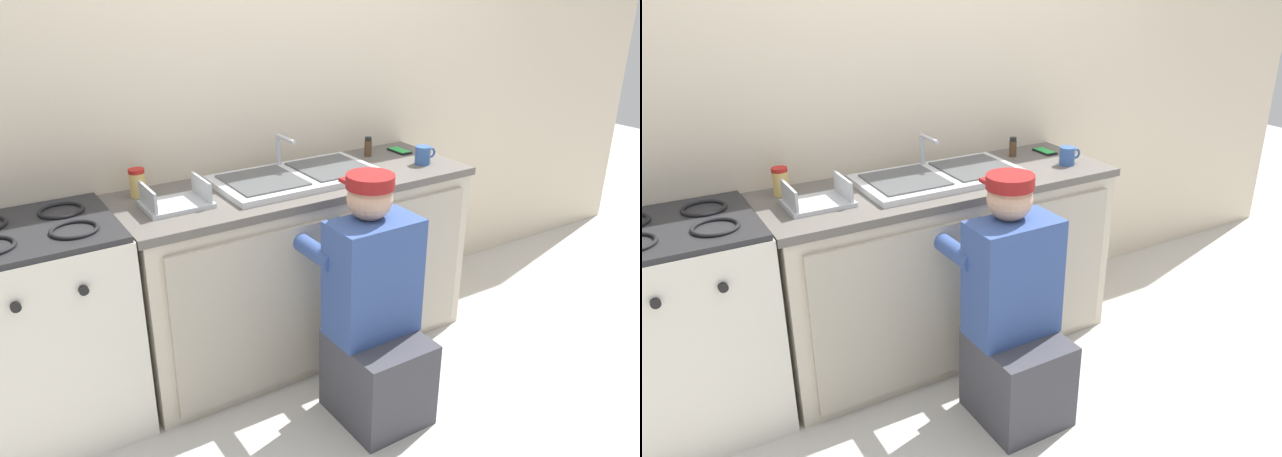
{
  "view_description": "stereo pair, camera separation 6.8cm",
  "coord_description": "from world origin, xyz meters",
  "views": [
    {
      "loc": [
        -1.44,
        -2.18,
        1.87
      ],
      "look_at": [
        0.0,
        0.1,
        0.73
      ],
      "focal_mm": 35.0,
      "sensor_mm": 36.0,
      "label": 1
    },
    {
      "loc": [
        -1.38,
        -2.22,
        1.87
      ],
      "look_at": [
        0.0,
        0.1,
        0.73
      ],
      "focal_mm": 35.0,
      "sensor_mm": 36.0,
      "label": 2
    }
  ],
  "objects": [
    {
      "name": "back_wall",
      "position": [
        0.0,
        0.65,
        1.25
      ],
      "size": [
        6.0,
        0.1,
        2.5
      ],
      "primitive_type": "cube",
      "color": "beige",
      "rests_on": "ground_plane"
    },
    {
      "name": "cell_phone",
      "position": [
        0.73,
        0.43,
        0.92
      ],
      "size": [
        0.07,
        0.14,
        0.01
      ],
      "color": "black",
      "rests_on": "countertop"
    },
    {
      "name": "plumber_person",
      "position": [
        -0.01,
        -0.35,
        0.46
      ],
      "size": [
        0.42,
        0.61,
        1.1
      ],
      "color": "#3F3F47",
      "rests_on": "ground_plane"
    },
    {
      "name": "condiment_jar",
      "position": [
        -0.72,
        0.48,
        0.98
      ],
      "size": [
        0.07,
        0.07,
        0.13
      ],
      "color": "#DBB760",
      "rests_on": "countertop"
    },
    {
      "name": "counter_cabinet",
      "position": [
        0.0,
        0.29,
        0.44
      ],
      "size": [
        1.72,
        0.62,
        0.88
      ],
      "color": "beige",
      "rests_on": "ground_plane"
    },
    {
      "name": "stove_range",
      "position": [
        -1.21,
        0.3,
        0.47
      ],
      "size": [
        0.66,
        0.62,
        0.95
      ],
      "color": "silver",
      "rests_on": "ground_plane"
    },
    {
      "name": "dish_rack_tray",
      "position": [
        -0.62,
        0.27,
        0.94
      ],
      "size": [
        0.28,
        0.22,
        0.11
      ],
      "color": "#B2B7BC",
      "rests_on": "countertop"
    },
    {
      "name": "coffee_mug",
      "position": [
        0.69,
        0.18,
        0.96
      ],
      "size": [
        0.13,
        0.08,
        0.09
      ],
      "color": "#335699",
      "rests_on": "countertop"
    },
    {
      "name": "countertop",
      "position": [
        0.0,
        0.3,
        0.89
      ],
      "size": [
        1.76,
        0.62,
        0.04
      ],
      "primitive_type": "cube",
      "color": "#5B5651",
      "rests_on": "counter_cabinet"
    },
    {
      "name": "sink_double_basin",
      "position": [
        0.0,
        0.3,
        0.93
      ],
      "size": [
        0.8,
        0.44,
        0.19
      ],
      "color": "silver",
      "rests_on": "countertop"
    },
    {
      "name": "spice_bottle_pepper",
      "position": [
        0.53,
        0.46,
        0.96
      ],
      "size": [
        0.04,
        0.04,
        0.1
      ],
      "color": "#513823",
      "rests_on": "countertop"
    },
    {
      "name": "ground_plane",
      "position": [
        0.0,
        0.0,
        0.0
      ],
      "size": [
        12.0,
        12.0,
        0.0
      ],
      "primitive_type": "plane",
      "color": "beige"
    }
  ]
}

